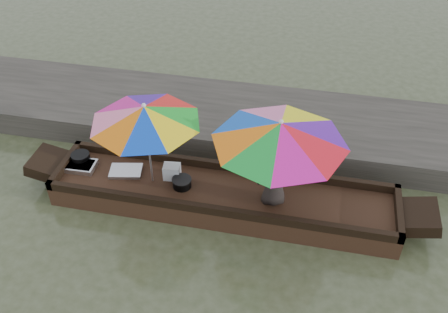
% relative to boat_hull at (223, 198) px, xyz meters
% --- Properties ---
extents(water, '(80.00, 80.00, 0.00)m').
position_rel_boat_hull_xyz_m(water, '(0.00, 0.00, -0.17)').
color(water, '#394024').
rests_on(water, ground).
extents(dock, '(22.00, 2.20, 0.50)m').
position_rel_boat_hull_xyz_m(dock, '(0.00, 2.20, 0.08)').
color(dock, '#2D2B26').
rests_on(dock, ground).
extents(boat_hull, '(5.75, 1.20, 0.35)m').
position_rel_boat_hull_xyz_m(boat_hull, '(0.00, 0.00, 0.00)').
color(boat_hull, black).
rests_on(boat_hull, water).
extents(cooking_pot, '(0.33, 0.33, 0.17)m').
position_rel_boat_hull_xyz_m(cooking_pot, '(-2.62, 0.21, 0.26)').
color(cooking_pot, black).
rests_on(cooking_pot, boat_hull).
extents(tray_crayfish, '(0.56, 0.40, 0.09)m').
position_rel_boat_hull_xyz_m(tray_crayfish, '(-2.57, 0.05, 0.22)').
color(tray_crayfish, silver).
rests_on(tray_crayfish, boat_hull).
extents(tray_scallop, '(0.61, 0.48, 0.06)m').
position_rel_boat_hull_xyz_m(tray_scallop, '(-1.74, 0.10, 0.21)').
color(tray_scallop, silver).
rests_on(tray_scallop, boat_hull).
extents(charcoal_grill, '(0.31, 0.31, 0.15)m').
position_rel_boat_hull_xyz_m(charcoal_grill, '(-0.69, -0.04, 0.25)').
color(charcoal_grill, black).
rests_on(charcoal_grill, boat_hull).
extents(supply_bag, '(0.30, 0.25, 0.26)m').
position_rel_boat_hull_xyz_m(supply_bag, '(-0.92, 0.15, 0.30)').
color(supply_bag, silver).
rests_on(supply_bag, boat_hull).
extents(vendor, '(0.59, 0.47, 1.05)m').
position_rel_boat_hull_xyz_m(vendor, '(0.84, -0.09, 0.70)').
color(vendor, black).
rests_on(vendor, boat_hull).
extents(umbrella_bow, '(1.92, 1.92, 1.55)m').
position_rel_boat_hull_xyz_m(umbrella_bow, '(-1.22, 0.00, 0.95)').
color(umbrella_bow, green).
rests_on(umbrella_bow, boat_hull).
extents(umbrella_stern, '(2.11, 2.11, 1.55)m').
position_rel_boat_hull_xyz_m(umbrella_stern, '(0.87, 0.00, 0.95)').
color(umbrella_stern, '#5714A5').
rests_on(umbrella_stern, boat_hull).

